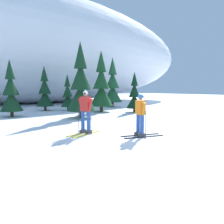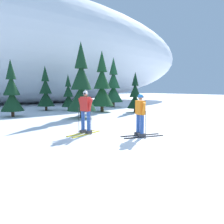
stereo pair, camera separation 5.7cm
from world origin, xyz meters
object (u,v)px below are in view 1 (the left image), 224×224
object	(u,v)px
pine_tree_far_left	(11,93)
pine_tree_left	(45,92)
pine_tree_right	(134,95)
pine_tree_far_right	(113,86)
skier_orange_jacket	(140,114)
pine_tree_center	(68,95)
pine_tree_center_left	(81,87)
skier_red_jacket	(85,111)
pine_tree_center_right	(101,86)

from	to	relation	value
pine_tree_far_left	pine_tree_left	distance (m)	4.21
pine_tree_left	pine_tree_right	size ratio (longest dim) A/B	1.19
pine_tree_far_right	skier_orange_jacket	bearing A→B (deg)	-120.07
pine_tree_center	pine_tree_right	size ratio (longest dim) A/B	0.97
pine_tree_far_left	pine_tree_right	bearing A→B (deg)	-16.46
skier_orange_jacket	pine_tree_center_left	xyz separation A→B (m)	(0.43, 6.12, 1.15)
skier_orange_jacket	skier_red_jacket	xyz separation A→B (m)	(-1.54, 1.70, 0.07)
skier_orange_jacket	skier_red_jacket	distance (m)	2.30
pine_tree_center	pine_tree_center_right	world-z (taller)	pine_tree_center_right
pine_tree_right	pine_tree_far_right	world-z (taller)	pine_tree_far_right
skier_red_jacket	pine_tree_left	bearing A→B (deg)	81.98
skier_orange_jacket	skier_red_jacket	bearing A→B (deg)	132.10
skier_red_jacket	pine_tree_left	world-z (taller)	pine_tree_left
pine_tree_left	pine_tree_center_right	distance (m)	5.08
pine_tree_far_right	pine_tree_center_right	bearing A→B (deg)	-135.41
pine_tree_center	skier_orange_jacket	bearing A→B (deg)	-98.30
pine_tree_far_left	pine_tree_right	size ratio (longest dim) A/B	1.19
skier_red_jacket	pine_tree_center_right	world-z (taller)	pine_tree_center_right
skier_red_jacket	pine_tree_center_right	bearing A→B (deg)	53.98
pine_tree_right	pine_tree_far_left	bearing A→B (deg)	163.54
skier_orange_jacket	pine_tree_left	xyz separation A→B (m)	(-0.06, 12.22, 0.74)
pine_tree_left	pine_tree_far_right	size ratio (longest dim) A/B	0.75
skier_red_jacket	pine_tree_far_left	world-z (taller)	pine_tree_far_left
pine_tree_right	skier_red_jacket	bearing A→B (deg)	-144.00
skier_orange_jacket	skier_red_jacket	world-z (taller)	skier_red_jacket
pine_tree_center	pine_tree_far_left	bearing A→B (deg)	-158.42
pine_tree_center_left	pine_tree_center_right	world-z (taller)	pine_tree_center_right
pine_tree_far_left	pine_tree_center	xyz separation A→B (m)	(4.82, 1.91, -0.29)
pine_tree_right	pine_tree_far_right	size ratio (longest dim) A/B	0.63
pine_tree_center_left	pine_tree_left	bearing A→B (deg)	94.55
pine_tree_left	pine_tree_center	distance (m)	1.96
pine_tree_center	pine_tree_right	xyz separation A→B (m)	(3.86, -4.47, 0.04)
pine_tree_far_left	pine_tree_right	xyz separation A→B (m)	(8.68, -2.56, -0.26)
skier_orange_jacket	pine_tree_left	world-z (taller)	pine_tree_left
pine_tree_center_left	pine_tree_center_right	xyz separation A→B (m)	(3.04, 2.47, 0.05)
pine_tree_center	pine_tree_center_right	bearing A→B (deg)	-55.98
skier_orange_jacket	pine_tree_center_right	size ratio (longest dim) A/B	0.35
pine_tree_center_left	pine_tree_center	size ratio (longest dim) A/B	1.54
pine_tree_far_left	pine_tree_right	distance (m)	9.05
skier_red_jacket	pine_tree_far_right	world-z (taller)	pine_tree_far_right
pine_tree_far_left	pine_tree_center	bearing A→B (deg)	21.58
skier_red_jacket	pine_tree_left	size ratio (longest dim) A/B	0.47
pine_tree_left	pine_tree_far_left	bearing A→B (deg)	-137.72
pine_tree_center_left	pine_tree_center	world-z (taller)	pine_tree_center_left
skier_red_jacket	pine_tree_right	distance (m)	8.71
pine_tree_left	pine_tree_right	xyz separation A→B (m)	(5.56, -5.40, -0.26)
skier_orange_jacket	pine_tree_center	distance (m)	11.42
pine_tree_left	pine_tree_far_right	world-z (taller)	pine_tree_far_right
skier_orange_jacket	pine_tree_right	distance (m)	8.78
pine_tree_center	pine_tree_far_right	bearing A→B (deg)	8.08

